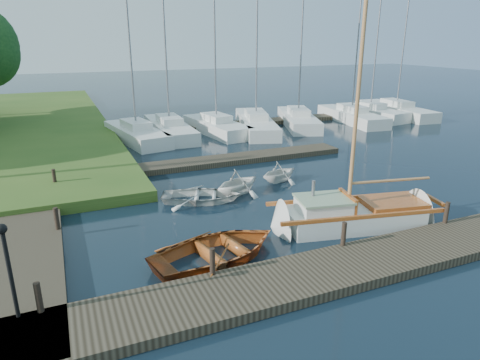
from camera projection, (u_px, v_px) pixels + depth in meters
name	position (u px, v px, depth m)	size (l,w,h in m)	color
ground	(240.00, 207.00, 17.80)	(160.00, 160.00, 0.00)	black
near_dock	(321.00, 273.00, 12.53)	(18.00, 2.20, 0.30)	#2B2419
left_dock	(30.00, 217.00, 16.50)	(2.20, 18.00, 0.30)	#2B2419
far_dock	(227.00, 160.00, 24.17)	(14.00, 1.60, 0.30)	#2B2419
pontoon	(275.00, 121.00, 35.45)	(30.00, 1.60, 0.30)	#2B2419
mooring_post_0	(39.00, 297.00, 10.41)	(0.16, 0.16, 0.80)	black
mooring_post_1	(212.00, 261.00, 12.10)	(0.16, 0.16, 0.80)	black
mooring_post_2	(344.00, 234.00, 13.79)	(0.16, 0.16, 0.80)	black
mooring_post_3	(446.00, 212.00, 15.47)	(0.16, 0.16, 0.80)	black
mooring_post_4	(57.00, 218.00, 14.96)	(0.16, 0.16, 0.80)	black
mooring_post_5	(54.00, 178.00, 19.32)	(0.16, 0.16, 0.80)	black
lamp_post	(7.00, 259.00, 9.86)	(0.24, 0.24, 2.44)	black
sailboat	(357.00, 216.00, 16.03)	(7.40, 3.34, 9.83)	silver
dinghy	(218.00, 247.00, 13.47)	(3.11, 4.35, 0.90)	#81380E
tender_a	(201.00, 194.00, 18.35)	(2.40, 3.35, 0.69)	silver
tender_b	(238.00, 180.00, 19.15)	(2.10, 2.43, 1.28)	silver
tender_d	(279.00, 170.00, 20.88)	(1.83, 2.12, 1.12)	silver
marina_boat_0	(137.00, 133.00, 29.13)	(3.45, 7.76, 11.28)	silver
marina_boat_1	(170.00, 128.00, 30.80)	(2.40, 8.42, 9.69)	silver
marina_boat_2	(216.00, 125.00, 31.54)	(3.12, 7.49, 11.16)	silver
marina_boat_3	(256.00, 122.00, 32.83)	(4.97, 9.87, 11.31)	silver
marina_boat_4	(298.00, 118.00, 34.30)	(4.94, 8.53, 11.42)	silver
marina_boat_5	(352.00, 115.00, 35.76)	(3.11, 8.33, 11.81)	silver
marina_boat_6	(370.00, 112.00, 37.33)	(3.21, 7.16, 9.70)	silver
marina_boat_7	(396.00, 109.00, 38.66)	(3.00, 9.04, 11.93)	silver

